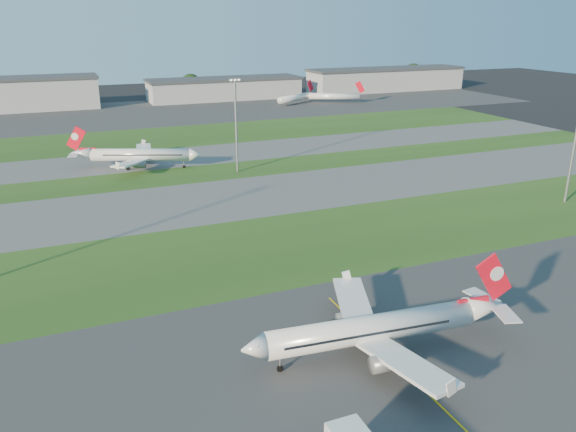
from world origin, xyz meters
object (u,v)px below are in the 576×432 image
mini_jet_near (296,98)px  mini_jet_far (334,96)px  light_mast_east (575,140)px  airliner_parked (373,329)px  light_mast_centre (236,119)px  airliner_taxiing (140,155)px

mini_jet_near → mini_jet_far: bearing=-38.7°
light_mast_east → mini_jet_far: bearing=81.6°
airliner_parked → light_mast_east: bearing=32.3°
mini_jet_near → light_mast_centre: (-67.47, -115.26, 11.53)m
airliner_taxiing → light_mast_east: (87.67, -70.66, 10.97)m
airliner_parked → mini_jet_far: (99.64, 206.19, -0.49)m
airliner_taxiing → light_mast_centre: 30.72m
airliner_parked → mini_jet_near: bearing=74.6°
airliner_taxiing → mini_jet_far: airliner_taxiing is taller
airliner_parked → airliner_taxiing: 109.36m
airliner_parked → airliner_taxiing: (-12.83, 108.61, 0.07)m
mini_jet_near → light_mast_centre: light_mast_centre is taller
airliner_parked → mini_jet_near: 223.73m
mini_jet_far → light_mast_east: bearing=-70.5°
airliner_parked → mini_jet_near: (79.30, 209.20, -0.49)m
mini_jet_near → airliner_taxiing: bearing=-162.8°
airliner_taxiing → mini_jet_near: airliner_taxiing is taller
mini_jet_near → light_mast_east: size_ratio=0.99×
airliner_taxiing → airliner_parked: bearing=118.9°
airliner_parked → airliner_taxiing: bearing=102.1°
airliner_parked → mini_jet_far: 229.01m
light_mast_east → mini_jet_near: bearing=88.5°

